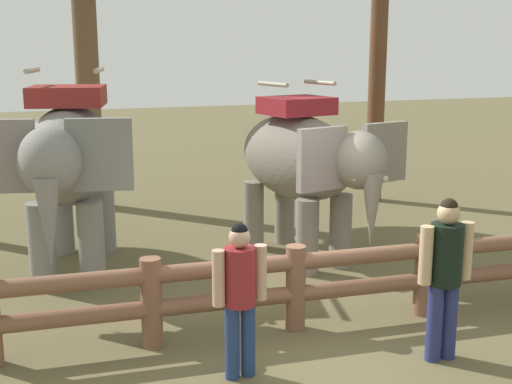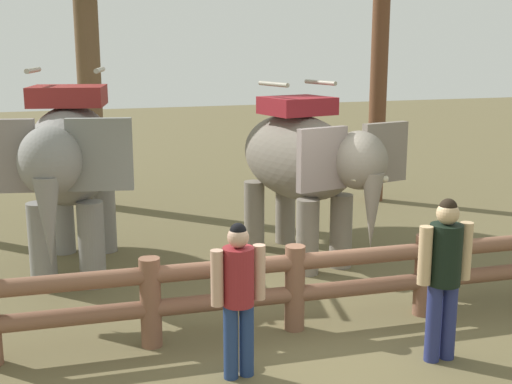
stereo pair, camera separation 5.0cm
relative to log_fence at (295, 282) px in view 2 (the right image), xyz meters
The scene contains 6 objects.
ground_plane 0.65m from the log_fence, 90.00° to the right, with size 60.00×60.00×0.00m, color brown.
log_fence is the anchor object (origin of this frame).
elephant_near_left 3.96m from the log_fence, 128.60° to the left, with size 2.22×3.64×3.05m.
elephant_center 2.86m from the log_fence, 65.34° to the left, with size 2.08×3.37×2.83m.
tourist_woman_in_black 1.79m from the log_fence, 45.96° to the right, with size 0.64×0.35×1.81m.
tourist_man_in_blue 1.40m from the log_fence, 136.99° to the right, with size 0.58×0.34×1.65m.
Camera 2 is at (-2.86, -6.82, 3.37)m, focal length 47.07 mm.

